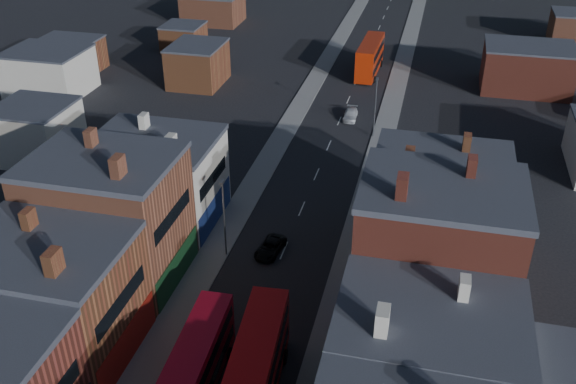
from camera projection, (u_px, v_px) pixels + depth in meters
The scene contains 9 objects.
pavement_west at pixel (268, 160), 78.71m from camera, with size 3.00×200.00×0.12m, color gray.
pavement_east at pixel (373, 172), 76.06m from camera, with size 3.00×200.00×0.12m, color gray.
lamp_post_2 at pixel (224, 213), 59.30m from camera, with size 0.25×0.70×8.12m.
lamp_post_3 at pixel (375, 103), 82.40m from camera, with size 0.25×0.70×8.12m.
bus_0 at pixel (197, 365), 45.69m from camera, with size 3.18×11.16×4.78m.
bus_1 at pixel (256, 370), 44.86m from camera, with size 3.84×12.50×5.32m.
bus_2 at pixel (370, 57), 104.38m from camera, with size 3.42×12.55×5.39m.
car_2 at pixel (270, 247), 61.70m from camera, with size 2.00×4.34×1.21m, color black.
car_3 at pixel (350, 115), 89.54m from camera, with size 1.77×4.36×1.26m, color silver.
Camera 1 is at (12.44, -17.49, 36.17)m, focal length 40.00 mm.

